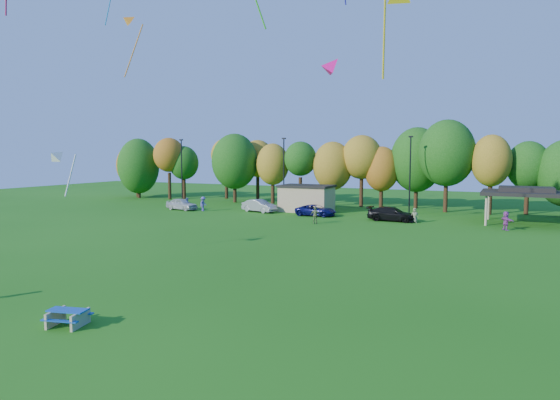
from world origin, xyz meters
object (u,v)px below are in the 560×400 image
at_px(car_a, 182,204).
at_px(car_d, 392,214).
at_px(car_b, 259,206).
at_px(car_c, 316,210).
at_px(picnic_table, 68,316).

bearing_deg(car_a, car_d, -79.25).
distance_m(car_a, car_b, 10.13).
xyz_separation_m(car_a, car_c, (17.50, 1.46, -0.09)).
distance_m(picnic_table, car_d, 38.06).
xyz_separation_m(car_b, car_d, (16.37, -1.19, -0.01)).
xyz_separation_m(picnic_table, car_d, (5.01, 37.73, 0.34)).
xyz_separation_m(picnic_table, car_a, (-21.27, 36.80, 0.33)).
bearing_deg(car_c, car_b, 85.05).
bearing_deg(car_b, car_d, -79.05).
xyz_separation_m(car_c, car_d, (8.78, -0.53, 0.10)).
relative_size(car_b, car_c, 0.99).
distance_m(car_a, car_c, 17.56).
xyz_separation_m(picnic_table, car_c, (-3.78, 38.26, 0.24)).
bearing_deg(picnic_table, car_c, 82.22).
height_order(picnic_table, car_d, car_d).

